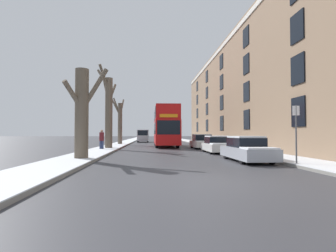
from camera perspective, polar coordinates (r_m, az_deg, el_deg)
name	(u,v)px	position (r m, az deg, el deg)	size (l,w,h in m)	color
ground_plane	(206,182)	(8.29, 8.23, -11.96)	(320.00, 320.00, 0.00)	#38383D
sidewalk_left	(132,140)	(61.13, -7.80, -3.02)	(2.48, 130.00, 0.16)	gray
sidewalk_right	(182,140)	(61.46, 3.14, -3.02)	(2.48, 130.00, 0.16)	gray
terrace_facade_right	(257,95)	(34.50, 18.88, 6.44)	(9.10, 47.12, 12.64)	#8C7056
bare_tree_left_0	(82,112)	(15.19, -18.21, 2.94)	(2.23, 2.13, 5.18)	brown
bare_tree_left_1	(108,109)	(25.74, -12.85, 3.69)	(2.00, 3.09, 8.07)	brown
bare_tree_left_2	(120,121)	(35.30, -10.46, 0.98)	(1.65, 1.82, 6.38)	brown
double_decker_bus	(166,125)	(30.45, -0.52, 0.24)	(2.55, 10.05, 4.46)	red
parked_car_0	(247,149)	(14.84, 16.74, -4.92)	(1.70, 4.54, 1.35)	#9EA3AD
parked_car_1	(217,145)	(20.77, 10.67, -4.06)	(1.81, 4.03, 1.34)	silver
parked_car_2	(202,142)	(26.66, 7.39, -3.46)	(1.87, 4.28, 1.45)	silver
oncoming_van	(143,135)	(47.21, -5.44, -2.07)	(1.95, 5.21, 2.18)	#9EA3AD
pedestrian_left_sidewalk	(102,139)	(23.87, -14.25, -2.77)	(0.40, 0.40, 1.85)	navy
street_sign_post	(296,131)	(13.20, 26.12, -1.06)	(0.32, 0.07, 2.78)	#4C4F54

